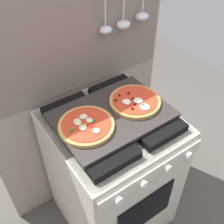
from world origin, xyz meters
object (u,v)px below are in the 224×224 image
at_px(stove, 112,172).
at_px(pizza_left, 86,125).
at_px(baking_tray, 112,115).
at_px(pizza_right, 135,101).

height_order(stove, pizza_left, pizza_left).
xyz_separation_m(stove, pizza_left, (-0.15, -0.01, 0.48)).
relative_size(baking_tray, pizza_left, 2.13).
height_order(baking_tray, pizza_left, pizza_left).
bearing_deg(pizza_left, stove, 2.28).
relative_size(stove, pizza_left, 3.54).
xyz_separation_m(baking_tray, pizza_right, (0.14, -0.00, 0.02)).
bearing_deg(pizza_right, stove, 178.92).
relative_size(baking_tray, pizza_right, 2.13).
relative_size(stove, pizza_right, 3.54).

